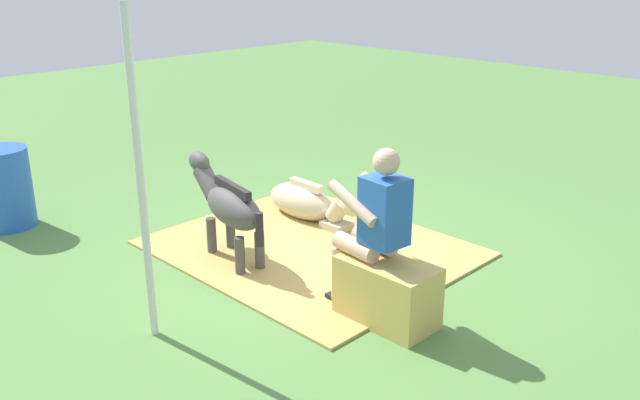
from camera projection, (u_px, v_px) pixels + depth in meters
ground_plane at (301, 261)px, 6.35m from camera, size 24.00×24.00×0.00m
hay_patch at (311, 248)px, 6.60m from camera, size 2.77×2.33×0.02m
hay_bale at (387, 292)px, 5.24m from camera, size 0.76×0.42×0.49m
person_seated at (373, 223)px, 5.19m from camera, size 0.69×0.46×1.37m
pony_standing at (229, 205)px, 6.23m from camera, size 1.34×0.47×0.89m
pony_lying at (307, 203)px, 7.28m from camera, size 1.34×0.42×0.42m
water_barrel at (4, 188)px, 7.04m from camera, size 0.55×0.55×0.83m
tent_pole_left at (140, 181)px, 4.74m from camera, size 0.06×0.06×2.41m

